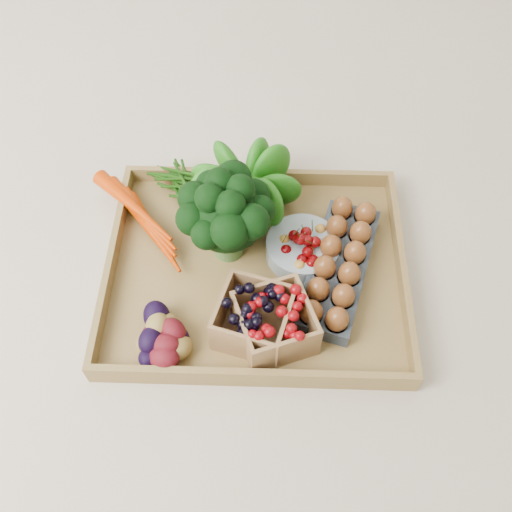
{
  "coord_description": "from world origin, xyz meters",
  "views": [
    {
      "loc": [
        0.02,
        -0.58,
        0.91
      ],
      "look_at": [
        0.0,
        0.0,
        0.06
      ],
      "focal_mm": 40.0,
      "sensor_mm": 36.0,
      "label": 1
    }
  ],
  "objects_px": {
    "tray": "(256,272)",
    "broccoli": "(227,229)",
    "cherry_bowl": "(303,249)",
    "egg_carton": "(338,269)"
  },
  "relations": [
    {
      "from": "cherry_bowl",
      "to": "egg_carton",
      "type": "xyz_separation_m",
      "value": [
        0.06,
        -0.04,
        -0.0
      ]
    },
    {
      "from": "tray",
      "to": "cherry_bowl",
      "type": "bearing_deg",
      "value": 23.49
    },
    {
      "from": "tray",
      "to": "egg_carton",
      "type": "xyz_separation_m",
      "value": [
        0.15,
        -0.0,
        0.02
      ]
    },
    {
      "from": "egg_carton",
      "to": "cherry_bowl",
      "type": "bearing_deg",
      "value": 162.59
    },
    {
      "from": "tray",
      "to": "broccoli",
      "type": "xyz_separation_m",
      "value": [
        -0.05,
        0.04,
        0.08
      ]
    },
    {
      "from": "broccoli",
      "to": "egg_carton",
      "type": "xyz_separation_m",
      "value": [
        0.2,
        -0.05,
        -0.05
      ]
    },
    {
      "from": "broccoli",
      "to": "egg_carton",
      "type": "bearing_deg",
      "value": -12.57
    },
    {
      "from": "broccoli",
      "to": "egg_carton",
      "type": "distance_m",
      "value": 0.22
    },
    {
      "from": "broccoli",
      "to": "egg_carton",
      "type": "relative_size",
      "value": 0.63
    },
    {
      "from": "cherry_bowl",
      "to": "broccoli",
      "type": "bearing_deg",
      "value": 178.68
    }
  ]
}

